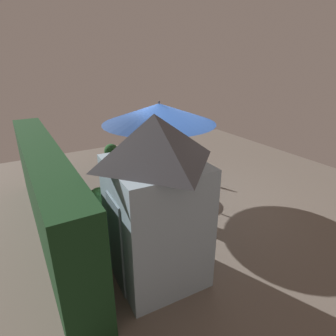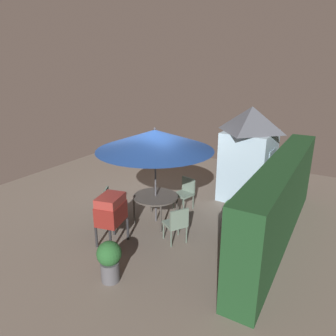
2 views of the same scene
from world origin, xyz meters
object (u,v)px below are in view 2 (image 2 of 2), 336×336
at_px(patio_table, 156,198).
at_px(chair_near_shed, 185,191).
at_px(patio_umbrella, 155,140).
at_px(potted_plant_by_shed, 233,211).
at_px(garden_shed, 249,153).
at_px(bbq_grill, 111,210).
at_px(chair_far_side, 111,202).
at_px(potted_plant_by_grill, 109,259).
at_px(chair_toward_hedge, 177,223).

xyz_separation_m(patio_table, chair_near_shed, (-1.12, 0.30, -0.15)).
xyz_separation_m(patio_umbrella, potted_plant_by_shed, (-0.60, 1.90, -1.72)).
bearing_deg(garden_shed, bbq_grill, -24.27).
relative_size(patio_table, patio_umbrella, 0.40).
distance_m(patio_table, chair_far_side, 1.19).
height_order(potted_plant_by_shed, potted_plant_by_grill, potted_plant_by_grill).
bearing_deg(chair_far_side, bbq_grill, 40.95).
bearing_deg(patio_table, chair_near_shed, 165.10).
relative_size(patio_table, chair_toward_hedge, 1.29).
relative_size(chair_near_shed, potted_plant_by_shed, 1.08).
bearing_deg(patio_table, bbq_grill, -11.95).
bearing_deg(chair_far_side, chair_toward_hedge, 87.57).
distance_m(bbq_grill, potted_plant_by_grill, 1.39).
distance_m(chair_near_shed, potted_plant_by_grill, 3.58).
bearing_deg(potted_plant_by_grill, chair_toward_hedge, 166.05).
height_order(garden_shed, chair_far_side, garden_shed).
bearing_deg(chair_far_side, potted_plant_by_grill, 39.50).
bearing_deg(chair_far_side, chair_near_shed, 141.19).
distance_m(chair_near_shed, chair_toward_hedge, 1.88).
bearing_deg(chair_toward_hedge, patio_table, -123.08).
bearing_deg(potted_plant_by_shed, chair_far_side, -68.61).
distance_m(garden_shed, patio_umbrella, 3.27).
relative_size(garden_shed, chair_toward_hedge, 3.15).
bearing_deg(chair_near_shed, patio_umbrella, -14.90).
height_order(bbq_grill, chair_far_side, bbq_grill).
bearing_deg(bbq_grill, potted_plant_by_grill, 38.25).
distance_m(chair_near_shed, chair_far_side, 2.14).
bearing_deg(patio_umbrella, chair_far_side, -62.19).
relative_size(chair_toward_hedge, potted_plant_by_shed, 1.08).
bearing_deg(potted_plant_by_shed, patio_umbrella, -72.41).
xyz_separation_m(bbq_grill, chair_toward_hedge, (-0.77, 1.28, -0.33)).
distance_m(garden_shed, chair_near_shed, 2.27).
height_order(chair_far_side, potted_plant_by_shed, chair_far_side).
distance_m(patio_umbrella, bbq_grill, 1.99).
bearing_deg(chair_near_shed, potted_plant_by_shed, 72.17).
xyz_separation_m(bbq_grill, chair_near_shed, (-2.53, 0.60, -0.33)).
xyz_separation_m(patio_table, potted_plant_by_grill, (2.46, 0.53, -0.20)).
xyz_separation_m(garden_shed, potted_plant_by_grill, (5.21, -1.05, -0.98)).
relative_size(chair_far_side, potted_plant_by_grill, 1.08).
distance_m(patio_table, bbq_grill, 1.45).
bearing_deg(potted_plant_by_grill, patio_table, -167.92).
bearing_deg(garden_shed, chair_far_side, -38.47).
xyz_separation_m(patio_umbrella, potted_plant_by_grill, (2.46, 0.53, -1.75)).
bearing_deg(chair_toward_hedge, bbq_grill, -58.77).
bearing_deg(bbq_grill, chair_near_shed, 166.74).
bearing_deg(bbq_grill, garden_shed, 155.73).
distance_m(garden_shed, potted_plant_by_grill, 5.40).
distance_m(bbq_grill, chair_near_shed, 2.62).
xyz_separation_m(garden_shed, bbq_grill, (4.16, -1.88, -0.60)).
distance_m(bbq_grill, chair_far_side, 1.19).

